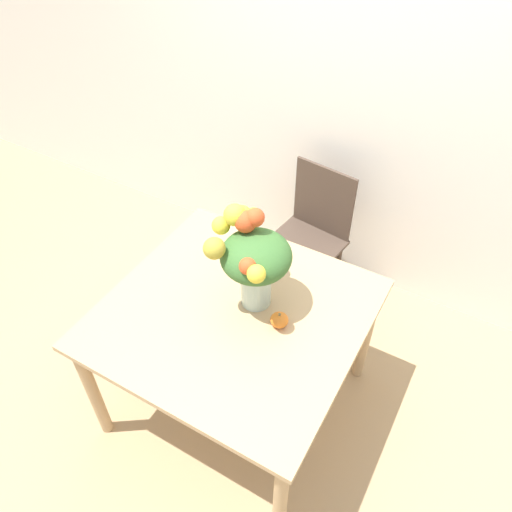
{
  "coord_description": "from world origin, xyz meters",
  "views": [
    {
      "loc": [
        0.82,
        -1.23,
        2.5
      ],
      "look_at": [
        0.06,
        0.1,
        1.04
      ],
      "focal_mm": 35.0,
      "sensor_mm": 36.0,
      "label": 1
    }
  ],
  "objects": [
    {
      "name": "ground_plane",
      "position": [
        0.0,
        0.0,
        0.0
      ],
      "size": [
        12.0,
        12.0,
        0.0
      ],
      "primitive_type": "plane",
      "color": "tan"
    },
    {
      "name": "wall_back",
      "position": [
        0.0,
        1.29,
        1.35
      ],
      "size": [
        8.0,
        0.06,
        2.7
      ],
      "color": "white",
      "rests_on": "ground_plane"
    },
    {
      "name": "dining_table",
      "position": [
        0.0,
        0.0,
        0.66
      ],
      "size": [
        1.15,
        1.11,
        0.75
      ],
      "color": "tan",
      "rests_on": "ground_plane"
    },
    {
      "name": "flower_vase",
      "position": [
        0.04,
        0.11,
        1.02
      ],
      "size": [
        0.38,
        0.36,
        0.48
      ],
      "color": "#B2CCBC",
      "rests_on": "dining_table"
    },
    {
      "name": "pumpkin",
      "position": [
        0.22,
        0.03,
        0.79
      ],
      "size": [
        0.08,
        0.08,
        0.07
      ],
      "color": "orange",
      "rests_on": "dining_table"
    },
    {
      "name": "dining_chair_near_window",
      "position": [
        -0.04,
        0.93,
        0.47
      ],
      "size": [
        0.47,
        0.47,
        0.91
      ],
      "rotation": [
        0.0,
        0.0,
        -0.13
      ],
      "color": "#47382D",
      "rests_on": "ground_plane"
    }
  ]
}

